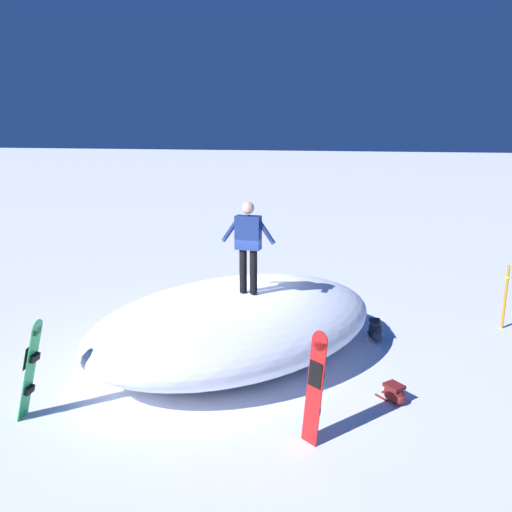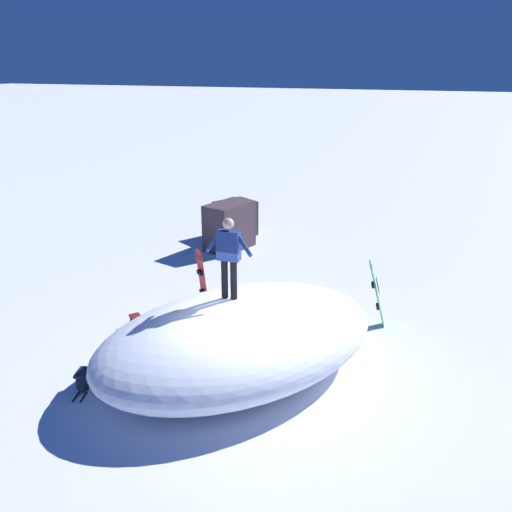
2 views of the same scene
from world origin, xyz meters
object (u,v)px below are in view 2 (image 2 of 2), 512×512
(backpack_near, at_px, (84,380))
(snowboarder_standing, at_px, (229,253))
(snowboard_primary_upright, at_px, (202,278))
(backpack_far, at_px, (136,321))
(snowboard_secondary_upright, at_px, (376,292))

(backpack_near, bearing_deg, snowboarder_standing, -137.81)
(snowboard_primary_upright, height_order, backpack_far, snowboard_primary_upright)
(snowboard_primary_upright, height_order, snowboard_secondary_upright, snowboard_primary_upright)
(snowboard_primary_upright, bearing_deg, snowboard_secondary_upright, -170.71)
(snowboarder_standing, relative_size, snowboard_secondary_upright, 1.02)
(snowboarder_standing, xyz_separation_m, backpack_far, (2.75, -0.63, -2.30))
(snowboard_primary_upright, bearing_deg, backpack_near, 82.17)
(snowboarder_standing, distance_m, snowboard_secondary_upright, 4.16)
(snowboard_secondary_upright, bearing_deg, snowboarder_standing, 46.91)
(snowboarder_standing, distance_m, backpack_far, 3.64)
(snowboard_secondary_upright, bearing_deg, snowboard_primary_upright, 9.29)
(snowboarder_standing, bearing_deg, backpack_near, 42.19)
(backpack_near, bearing_deg, snowboard_secondary_upright, -135.17)
(snowboard_primary_upright, xyz_separation_m, backpack_far, (1.08, 1.47, -0.71))
(snowboarder_standing, relative_size, snowboard_primary_upright, 1.01)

